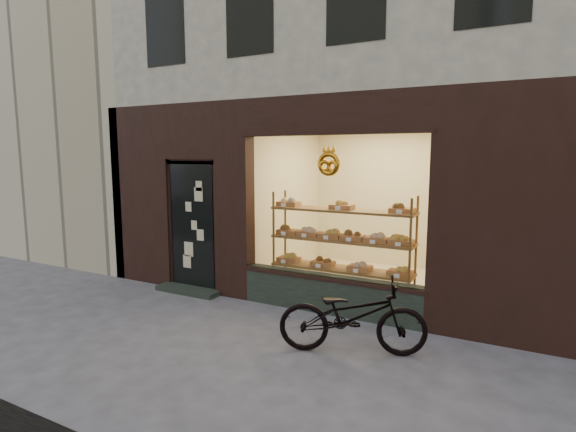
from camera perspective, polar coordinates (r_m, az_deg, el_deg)
The scene contains 4 objects.
ground at distance 5.21m, azimuth -9.12°, elevation -18.25°, with size 90.00×90.00×0.00m, color #47474F.
neighbor_left at distance 15.65m, azimuth -26.29°, elevation 15.22°, with size 12.00×7.00×9.00m, color beige.
display_shelf at distance 6.86m, azimuth 6.78°, elevation -4.24°, with size 2.20×0.45×1.70m.
bicycle at distance 5.33m, azimuth 8.18°, elevation -12.44°, with size 0.59×1.69×0.89m, color black.
Camera 1 is at (2.86, -3.71, 2.29)m, focal length 28.00 mm.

